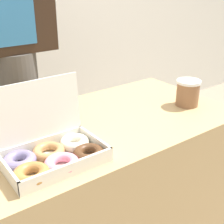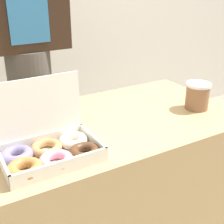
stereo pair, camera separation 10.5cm
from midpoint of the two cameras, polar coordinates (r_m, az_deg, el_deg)
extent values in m
cube|color=tan|center=(1.42, -4.50, -15.12)|extent=(1.14, 0.60, 0.72)
cube|color=white|center=(1.00, -13.35, -9.03)|extent=(0.30, 0.19, 0.01)
cube|color=white|center=(0.95, -21.65, -10.30)|extent=(0.01, 0.19, 0.04)
cube|color=white|center=(1.04, -6.10, -5.51)|extent=(0.01, 0.19, 0.04)
cube|color=white|center=(0.91, -11.10, -10.41)|extent=(0.30, 0.01, 0.04)
cube|color=white|center=(1.06, -15.51, -5.68)|extent=(0.30, 0.01, 0.04)
cube|color=white|center=(1.02, -16.47, 0.30)|extent=(0.30, 0.02, 0.19)
torus|color=#A87038|center=(0.93, -17.77, -10.91)|extent=(0.14, 0.14, 0.03)
torus|color=slate|center=(1.00, -19.50, -8.48)|extent=(0.12, 0.12, 0.03)
torus|color=pink|center=(0.95, -12.37, -9.30)|extent=(0.11, 0.11, 0.03)
torus|color=#B27F4C|center=(1.02, -14.46, -7.11)|extent=(0.13, 0.13, 0.03)
torus|color=#4C2D19|center=(0.99, -7.35, -7.61)|extent=(0.10, 0.10, 0.03)
torus|color=silver|center=(1.06, -9.73, -5.57)|extent=(0.14, 0.14, 0.03)
cylinder|color=#8C6042|center=(1.40, 11.58, 3.18)|extent=(0.10, 0.10, 0.10)
cylinder|color=white|center=(1.38, 11.78, 5.40)|extent=(0.10, 0.10, 0.01)
cylinder|color=#4C4742|center=(1.77, -17.68, -4.12)|extent=(0.22, 0.22, 0.91)
cube|color=teal|center=(1.49, -19.77, 18.32)|extent=(0.18, 0.01, 0.37)
camera|label=1|loc=(0.05, -92.86, -1.27)|focal=50.00mm
camera|label=2|loc=(0.05, 87.14, 1.27)|focal=50.00mm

